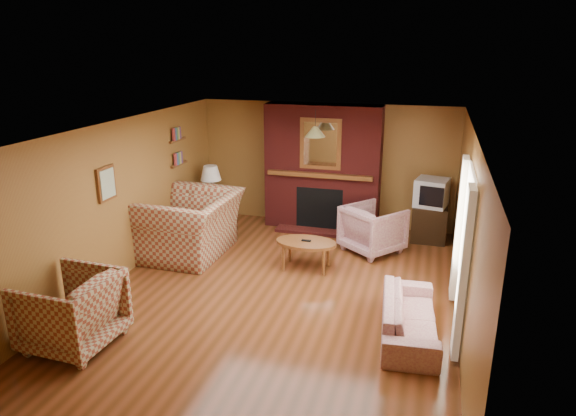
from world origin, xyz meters
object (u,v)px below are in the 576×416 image
(floral_armchair, at_px, (373,229))
(tv_stand, at_px, (429,223))
(crt_tv, at_px, (432,193))
(table_lamp, at_px, (211,181))
(side_table, at_px, (212,212))
(fireplace, at_px, (323,169))
(plaid_loveseat, at_px, (191,225))
(coffee_table, at_px, (306,244))
(floral_sofa, at_px, (409,316))
(plaid_armchair, at_px, (71,311))

(floral_armchair, bearing_deg, tv_stand, -100.22)
(crt_tv, bearing_deg, table_lamp, -175.26)
(side_table, xyz_separation_m, crt_tv, (4.15, 0.34, 0.64))
(fireplace, xyz_separation_m, plaid_loveseat, (-1.85, -1.97, -0.65))
(side_table, bearing_deg, coffee_table, -32.70)
(plaid_loveseat, height_order, side_table, plaid_loveseat)
(tv_stand, bearing_deg, coffee_table, -135.47)
(fireplace, relative_size, floral_sofa, 1.43)
(plaid_armchair, xyz_separation_m, coffee_table, (2.13, 2.92, -0.05))
(fireplace, height_order, tv_stand, fireplace)
(crt_tv, bearing_deg, fireplace, 174.70)
(fireplace, bearing_deg, crt_tv, -5.30)
(floral_armchair, relative_size, side_table, 1.62)
(floral_sofa, xyz_separation_m, floral_armchair, (-0.78, 2.58, 0.17))
(floral_sofa, distance_m, coffee_table, 2.33)
(floral_armchair, distance_m, table_lamp, 3.30)
(tv_stand, bearing_deg, floral_sofa, -92.26)
(floral_armchair, distance_m, crt_tv, 1.33)
(plaid_armchair, height_order, floral_sofa, plaid_armchair)
(floral_sofa, height_order, tv_stand, tv_stand)
(plaid_armchair, bearing_deg, side_table, -175.51)
(fireplace, distance_m, plaid_armchair, 5.35)
(floral_sofa, bearing_deg, plaid_armchair, 104.46)
(floral_armchair, height_order, crt_tv, crt_tv)
(floral_armchair, relative_size, coffee_table, 0.92)
(floral_sofa, bearing_deg, side_table, 47.87)
(side_table, height_order, table_lamp, table_lamp)
(plaid_armchair, height_order, crt_tv, crt_tv)
(plaid_loveseat, relative_size, floral_armchair, 1.81)
(coffee_table, bearing_deg, floral_armchair, 47.16)
(floral_armchair, height_order, coffee_table, floral_armchair)
(side_table, xyz_separation_m, tv_stand, (4.15, 0.35, 0.06))
(fireplace, relative_size, side_table, 4.31)
(plaid_armchair, distance_m, floral_sofa, 4.09)
(floral_armchair, xyz_separation_m, table_lamp, (-3.22, 0.46, 0.52))
(fireplace, distance_m, tv_stand, 2.23)
(floral_sofa, height_order, coffee_table, floral_sofa)
(floral_sofa, xyz_separation_m, crt_tv, (0.15, 3.38, 0.67))
(floral_sofa, xyz_separation_m, tv_stand, (0.15, 3.39, 0.09))
(plaid_loveseat, distance_m, side_table, 1.48)
(plaid_loveseat, relative_size, crt_tv, 2.55)
(plaid_loveseat, bearing_deg, fireplace, 137.46)
(floral_armchair, xyz_separation_m, coffee_table, (-0.94, -1.01, 0.00))
(coffee_table, xyz_separation_m, table_lamp, (-2.28, 1.47, 0.52))
(side_table, bearing_deg, table_lamp, 0.00)
(plaid_loveseat, xyz_separation_m, tv_stand, (3.90, 1.79, -0.20))
(plaid_armchair, height_order, floral_armchair, plaid_armchair)
(plaid_loveseat, height_order, table_lamp, table_lamp)
(coffee_table, relative_size, crt_tv, 1.54)
(plaid_armchair, xyz_separation_m, floral_sofa, (3.85, 1.35, -0.21))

